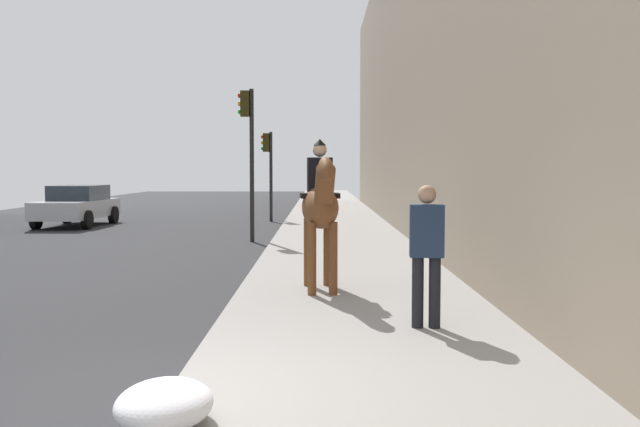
{
  "coord_description": "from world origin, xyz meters",
  "views": [
    {
      "loc": [
        -5.97,
        -1.3,
        2.01
      ],
      "look_at": [
        4.0,
        -1.3,
        1.4
      ],
      "focal_mm": 40.93,
      "sensor_mm": 36.0,
      "label": 1
    }
  ],
  "objects_px": {
    "car_near_lane": "(77,205)",
    "traffic_light_near_curb": "(249,141)",
    "mounted_horse_near": "(320,205)",
    "traffic_light_far_curb": "(268,161)",
    "pedestrian_greeting": "(427,246)"
  },
  "relations": [
    {
      "from": "car_near_lane",
      "to": "traffic_light_near_curb",
      "type": "relative_size",
      "value": 1.05
    },
    {
      "from": "mounted_horse_near",
      "to": "traffic_light_far_curb",
      "type": "height_order",
      "value": "traffic_light_far_curb"
    },
    {
      "from": "car_near_lane",
      "to": "traffic_light_near_curb",
      "type": "distance_m",
      "value": 8.93
    },
    {
      "from": "mounted_horse_near",
      "to": "car_near_lane",
      "type": "relative_size",
      "value": 0.53
    },
    {
      "from": "pedestrian_greeting",
      "to": "mounted_horse_near",
      "type": "bearing_deg",
      "value": 30.29
    },
    {
      "from": "car_near_lane",
      "to": "traffic_light_near_curb",
      "type": "xyz_separation_m",
      "value": [
        -5.63,
        -6.62,
        2.04
      ]
    },
    {
      "from": "traffic_light_far_curb",
      "to": "traffic_light_near_curb",
      "type": "bearing_deg",
      "value": -179.91
    },
    {
      "from": "car_near_lane",
      "to": "pedestrian_greeting",
      "type": "bearing_deg",
      "value": 32.41
    },
    {
      "from": "pedestrian_greeting",
      "to": "traffic_light_near_curb",
      "type": "xyz_separation_m",
      "value": [
        11.44,
        3.22,
        1.7
      ]
    },
    {
      "from": "pedestrian_greeting",
      "to": "car_near_lane",
      "type": "xyz_separation_m",
      "value": [
        17.07,
        9.83,
        -0.35
      ]
    },
    {
      "from": "car_near_lane",
      "to": "traffic_light_far_curb",
      "type": "relative_size",
      "value": 1.29
    },
    {
      "from": "car_near_lane",
      "to": "traffic_light_near_curb",
      "type": "bearing_deg",
      "value": 52.06
    },
    {
      "from": "mounted_horse_near",
      "to": "car_near_lane",
      "type": "height_order",
      "value": "mounted_horse_near"
    },
    {
      "from": "traffic_light_far_curb",
      "to": "mounted_horse_near",
      "type": "bearing_deg",
      "value": -173.23
    },
    {
      "from": "mounted_horse_near",
      "to": "traffic_light_near_curb",
      "type": "distance_m",
      "value": 9.13
    }
  ]
}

